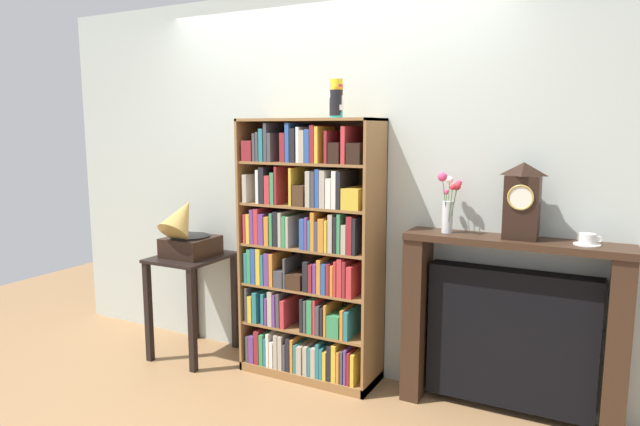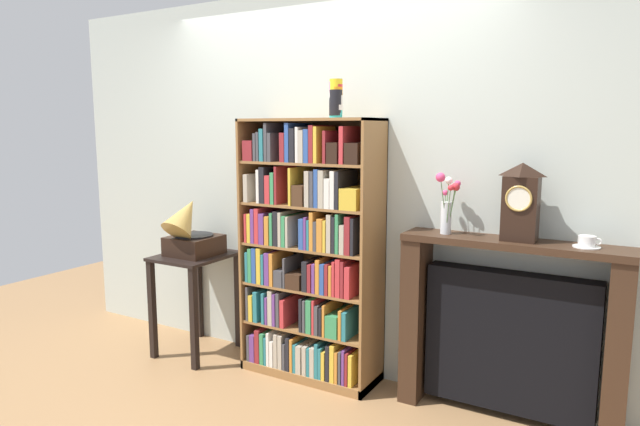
# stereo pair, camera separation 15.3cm
# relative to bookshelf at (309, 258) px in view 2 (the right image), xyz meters

# --- Properties ---
(ground_plane) EXTENTS (8.00, 6.40, 0.02)m
(ground_plane) POSITION_rel_bookshelf_xyz_m (0.01, -0.12, -0.83)
(ground_plane) COLOR #997047
(wall_back) EXTENTS (5.00, 0.08, 2.60)m
(wall_back) POSITION_rel_bookshelf_xyz_m (0.18, 0.23, 0.48)
(wall_back) COLOR beige
(wall_back) RESTS_ON ground
(bookshelf) EXTENTS (0.94, 0.36, 1.74)m
(bookshelf) POSITION_rel_bookshelf_xyz_m (0.00, 0.00, 0.00)
(bookshelf) COLOR olive
(bookshelf) RESTS_ON ground
(cup_stack) EXTENTS (0.09, 0.09, 0.24)m
(cup_stack) POSITION_rel_bookshelf_xyz_m (0.19, 0.02, 1.04)
(cup_stack) COLOR #28B2B7
(cup_stack) RESTS_ON bookshelf
(side_table_left) EXTENTS (0.47, 0.56, 0.75)m
(side_table_left) POSITION_rel_bookshelf_xyz_m (-0.94, -0.09, -0.27)
(side_table_left) COLOR black
(side_table_left) RESTS_ON ground
(gramophone) EXTENTS (0.33, 0.44, 0.48)m
(gramophone) POSITION_rel_bookshelf_xyz_m (-0.94, -0.13, 0.11)
(gramophone) COLOR black
(gramophone) RESTS_ON side_table_left
(fireplace_mantel) EXTENTS (1.23, 0.27, 1.06)m
(fireplace_mantel) POSITION_rel_bookshelf_xyz_m (1.29, 0.08, -0.30)
(fireplace_mantel) COLOR #382316
(fireplace_mantel) RESTS_ON ground
(mantel_clock) EXTENTS (0.18, 0.14, 0.43)m
(mantel_clock) POSITION_rel_bookshelf_xyz_m (1.33, 0.06, 0.46)
(mantel_clock) COLOR black
(mantel_clock) RESTS_ON fireplace_mantel
(flower_vase) EXTENTS (0.13, 0.17, 0.36)m
(flower_vase) POSITION_rel_bookshelf_xyz_m (0.92, 0.06, 0.42)
(flower_vase) COLOR silver
(flower_vase) RESTS_ON fireplace_mantel
(teacup_with_saucer) EXTENTS (0.14, 0.14, 0.06)m
(teacup_with_saucer) POSITION_rel_bookshelf_xyz_m (1.67, 0.06, 0.27)
(teacup_with_saucer) COLOR white
(teacup_with_saucer) RESTS_ON fireplace_mantel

